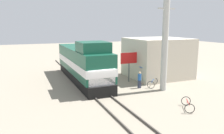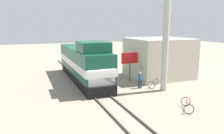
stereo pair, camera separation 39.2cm
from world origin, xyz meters
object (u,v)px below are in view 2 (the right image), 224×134
(billboard_sign, at_px, (130,60))
(person_bystander, at_px, (140,79))
(locomotive, at_px, (84,64))
(vendor_umbrella, at_px, (149,65))
(utility_pole, at_px, (165,45))
(bicycle_spare, at_px, (187,105))
(bicycle, at_px, (153,83))

(billboard_sign, xyz_separation_m, person_bystander, (-0.17, -2.66, -1.53))
(locomotive, relative_size, vendor_umbrella, 6.26)
(utility_pole, xyz_separation_m, person_bystander, (-1.76, 1.46, -3.47))
(locomotive, relative_size, utility_pole, 1.58)
(locomotive, bearing_deg, vendor_umbrella, -26.70)
(utility_pole, distance_m, bicycle_spare, 6.38)
(utility_pole, distance_m, vendor_umbrella, 3.95)
(utility_pole, xyz_separation_m, billboard_sign, (-1.59, 4.13, -1.94))
(billboard_sign, xyz_separation_m, bicycle_spare, (0.35, -8.93, -2.06))
(utility_pole, relative_size, bicycle, 4.93)
(utility_pole, height_order, bicycle, utility_pole)
(locomotive, height_order, bicycle_spare, locomotive)
(utility_pole, xyz_separation_m, vendor_umbrella, (0.27, 3.12, -2.41))
(billboard_sign, distance_m, bicycle_spare, 9.17)
(vendor_umbrella, distance_m, billboard_sign, 2.17)
(vendor_umbrella, relative_size, person_bystander, 1.32)
(billboard_sign, xyz_separation_m, bicycle, (1.37, -2.63, -2.04))
(person_bystander, bearing_deg, bicycle_spare, -85.22)
(bicycle, bearing_deg, utility_pole, -37.60)
(locomotive, distance_m, billboard_sign, 5.10)
(utility_pole, relative_size, vendor_umbrella, 3.96)
(vendor_umbrella, xyz_separation_m, person_bystander, (-2.04, -1.65, -1.06))
(vendor_umbrella, xyz_separation_m, billboard_sign, (-1.86, 1.01, 0.47))
(locomotive, xyz_separation_m, vendor_umbrella, (6.43, -3.24, -0.02))
(utility_pole, xyz_separation_m, bicycle, (-0.22, 1.50, -3.98))
(locomotive, xyz_separation_m, bicycle, (5.94, -4.86, -1.60))
(billboard_sign, relative_size, bicycle, 1.84)
(locomotive, bearing_deg, utility_pole, -45.87)
(locomotive, bearing_deg, billboard_sign, -25.97)
(person_bystander, xyz_separation_m, bicycle_spare, (0.52, -6.27, -0.53))
(person_bystander, height_order, bicycle_spare, person_bystander)
(bicycle_spare, bearing_deg, locomotive, -34.13)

